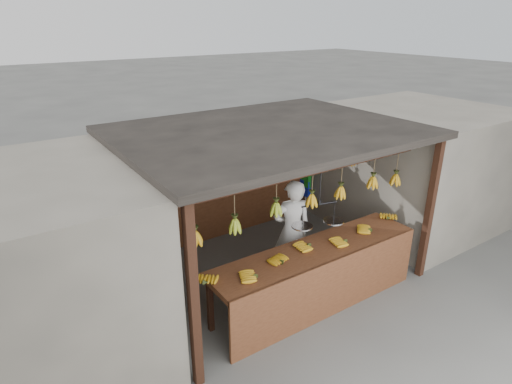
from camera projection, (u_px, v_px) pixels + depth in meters
ground at (266, 270)px, 7.11m from camera, size 80.00×80.00×0.00m
stall at (255, 151)px, 6.61m from camera, size 4.30×3.30×2.40m
neighbor_left at (6, 280)px, 4.81m from camera, size 3.00×3.00×2.30m
neighbor_right at (414, 166)px, 8.53m from camera, size 3.00×3.00×2.30m
counter at (321, 265)px, 5.93m from camera, size 3.54×0.74×0.96m
hanging_bananas at (267, 179)px, 6.49m from camera, size 3.63×2.25×0.38m
balance_scale at (318, 221)px, 5.95m from camera, size 0.76×0.41×0.79m
vendor at (292, 230)px, 6.64m from camera, size 0.70×0.56×1.65m
bag_bundles at (306, 169)px, 8.76m from camera, size 0.08×0.26×1.23m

